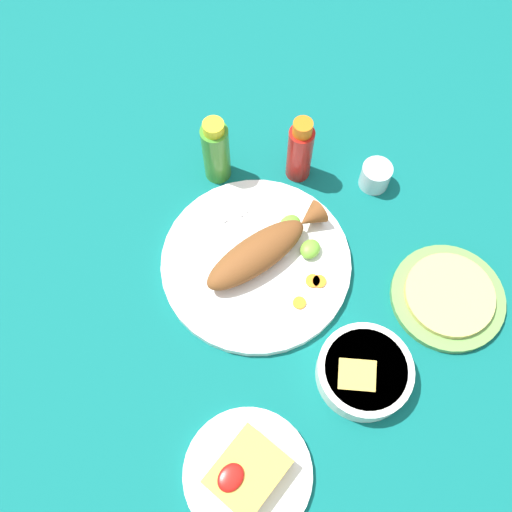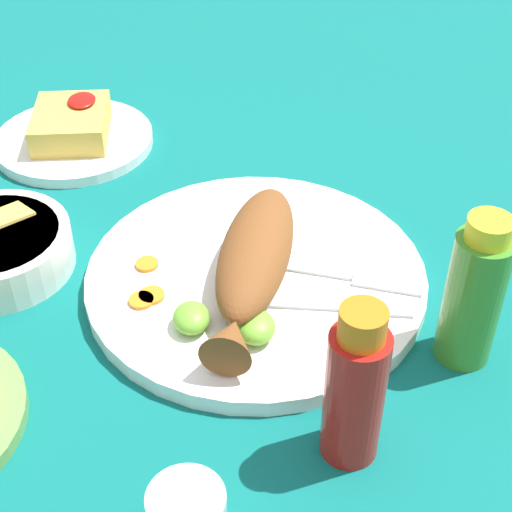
{
  "view_description": "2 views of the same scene",
  "coord_description": "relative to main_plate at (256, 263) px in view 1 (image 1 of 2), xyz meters",
  "views": [
    {
      "loc": [
        0.33,
        0.27,
        0.97
      ],
      "look_at": [
        0.0,
        0.0,
        0.04
      ],
      "focal_mm": 40.0,
      "sensor_mm": 36.0,
      "label": 1
    },
    {
      "loc": [
        -0.61,
        0.04,
        0.54
      ],
      "look_at": [
        0.0,
        0.0,
        0.04
      ],
      "focal_mm": 55.0,
      "sensor_mm": 36.0,
      "label": 2
    }
  ],
  "objects": [
    {
      "name": "lime_wedge_main",
      "position": [
        -0.08,
        0.07,
        0.02
      ],
      "size": [
        0.04,
        0.03,
        0.02
      ],
      "primitive_type": "ellipsoid",
      "color": "#6BB233",
      "rests_on": "main_plate"
    },
    {
      "name": "main_plate",
      "position": [
        0.0,
        0.0,
        0.0
      ],
      "size": [
        0.35,
        0.35,
        0.02
      ],
      "primitive_type": "cylinder",
      "color": "white",
      "rests_on": "ground_plane"
    },
    {
      "name": "side_plate_fries",
      "position": [
        0.29,
        0.22,
        -0.0
      ],
      "size": [
        0.2,
        0.2,
        0.01
      ],
      "primitive_type": "cylinder",
      "color": "white",
      "rests_on": "ground_plane"
    },
    {
      "name": "fries_pile",
      "position": [
        0.29,
        0.22,
        0.02
      ],
      "size": [
        0.11,
        0.09,
        0.04
      ],
      "color": "gold",
      "rests_on": "side_plate_fries"
    },
    {
      "name": "ground_plane",
      "position": [
        0.0,
        0.0,
        -0.01
      ],
      "size": [
        4.0,
        4.0,
        0.0
      ],
      "primitive_type": "plane",
      "color": "#0C605B"
    },
    {
      "name": "tortilla_stack",
      "position": [
        -0.16,
        0.31,
        0.01
      ],
      "size": [
        0.16,
        0.16,
        0.01
      ],
      "primitive_type": "cylinder",
      "color": "#E0C666",
      "rests_on": "tortilla_plate"
    },
    {
      "name": "guacamole_bowl",
      "position": [
        0.05,
        0.27,
        0.02
      ],
      "size": [
        0.16,
        0.16,
        0.06
      ],
      "color": "white",
      "rests_on": "ground_plane"
    },
    {
      "name": "carrot_slice_far",
      "position": [
        -0.04,
        0.11,
        0.01
      ],
      "size": [
        0.02,
        0.02,
        0.0
      ],
      "primitive_type": "cylinder",
      "color": "orange",
      "rests_on": "main_plate"
    },
    {
      "name": "fork_far",
      "position": [
        -0.06,
        -0.07,
        0.01
      ],
      "size": [
        0.04,
        0.19,
        0.0
      ],
      "rotation": [
        0.0,
        0.0,
        4.57
      ],
      "color": "silver",
      "rests_on": "main_plate"
    },
    {
      "name": "salt_cup",
      "position": [
        -0.28,
        0.07,
        0.01
      ],
      "size": [
        0.06,
        0.06,
        0.05
      ],
      "color": "silver",
      "rests_on": "ground_plane"
    },
    {
      "name": "tortilla_plate",
      "position": [
        -0.16,
        0.31,
        -0.0
      ],
      "size": [
        0.2,
        0.2,
        0.01
      ],
      "primitive_type": "cylinder",
      "color": "#6B9E4C",
      "rests_on": "ground_plane"
    },
    {
      "name": "carrot_slice_mid",
      "position": [
        -0.03,
        0.11,
        0.01
      ],
      "size": [
        0.03,
        0.03,
        0.0
      ],
      "primitive_type": "cylinder",
      "color": "orange",
      "rests_on": "main_plate"
    },
    {
      "name": "hot_sauce_bottle_green",
      "position": [
        -0.11,
        -0.19,
        0.06
      ],
      "size": [
        0.05,
        0.05,
        0.16
      ],
      "color": "#3D8428",
      "rests_on": "ground_plane"
    },
    {
      "name": "fork_near",
      "position": [
        -0.02,
        -0.09,
        0.01
      ],
      "size": [
        0.07,
        0.18,
        0.0
      ],
      "rotation": [
        0.0,
        0.0,
        4.4
      ],
      "color": "silver",
      "rests_on": "main_plate"
    },
    {
      "name": "lime_wedge_side",
      "position": [
        -0.09,
        0.01,
        0.02
      ],
      "size": [
        0.04,
        0.04,
        0.02
      ],
      "primitive_type": "ellipsoid",
      "color": "#6BB233",
      "rests_on": "main_plate"
    },
    {
      "name": "carrot_slice_near",
      "position": [
        0.02,
        0.11,
        0.01
      ],
      "size": [
        0.02,
        0.02,
        0.0
      ],
      "primitive_type": "cylinder",
      "color": "orange",
      "rests_on": "main_plate"
    },
    {
      "name": "hot_sauce_bottle_red",
      "position": [
        -0.21,
        -0.06,
        0.06
      ],
      "size": [
        0.05,
        0.05,
        0.16
      ],
      "color": "#B21914",
      "rests_on": "ground_plane"
    },
    {
      "name": "fried_fish",
      "position": [
        -0.01,
        0.0,
        0.04
      ],
      "size": [
        0.26,
        0.12,
        0.05
      ],
      "rotation": [
        0.0,
        0.0,
        -0.25
      ],
      "color": "brown",
      "rests_on": "main_plate"
    }
  ]
}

